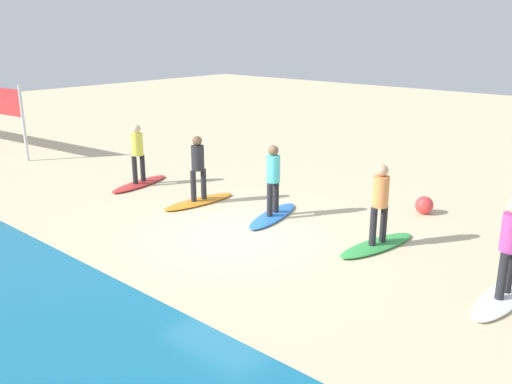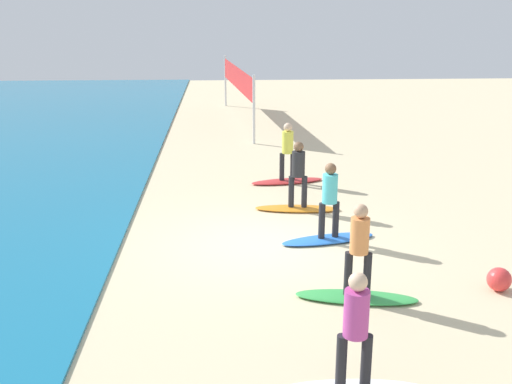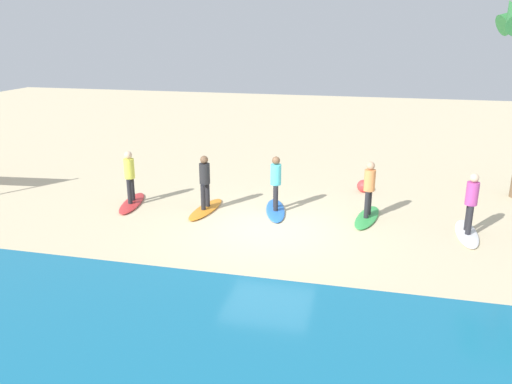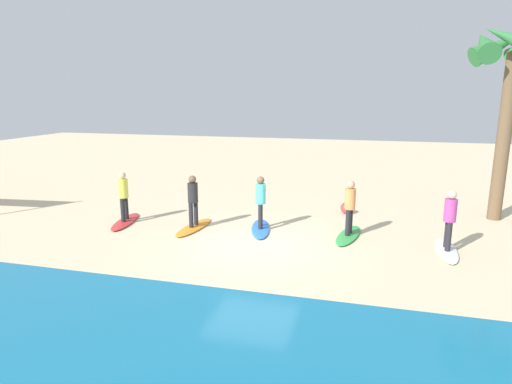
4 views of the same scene
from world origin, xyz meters
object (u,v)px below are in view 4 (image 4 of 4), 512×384
(surfboard_red, at_px, (125,222))
(surfboard_blue, at_px, (260,229))
(surfer_orange, at_px, (193,197))
(surfer_red, at_px, (123,193))
(surfboard_green, at_px, (348,235))
(surfer_green, at_px, (350,204))
(surfer_white, at_px, (450,215))
(beach_ball, at_px, (346,208))
(surfer_blue, at_px, (260,198))
(surfboard_white, at_px, (446,250))
(surfboard_orange, at_px, (194,227))

(surfboard_red, bearing_deg, surfboard_blue, 84.01)
(surfer_orange, distance_m, surfer_red, 2.47)
(surfboard_green, xyz_separation_m, surfer_green, (0.00, 0.00, 0.99))
(surfer_green, distance_m, surfboard_red, 7.38)
(surfer_white, height_order, beach_ball, surfer_white)
(surfboard_blue, bearing_deg, surfer_orange, -92.38)
(surfboard_green, xyz_separation_m, surfer_blue, (2.74, 0.03, 0.99))
(surfboard_green, distance_m, surfboard_blue, 2.74)
(surfer_white, xyz_separation_m, surfboard_green, (2.66, -0.63, -0.99))
(surfboard_white, xyz_separation_m, beach_ball, (2.87, -3.22, 0.17))
(surfer_red, bearing_deg, surfer_green, -176.63)
(surfboard_white, bearing_deg, surfboard_red, -89.49)
(surfer_blue, bearing_deg, surfer_green, -179.46)
(surfboard_blue, relative_size, surfboard_orange, 1.00)
(surfer_orange, distance_m, surfboard_red, 2.66)
(surfer_green, height_order, beach_ball, surfer_green)
(surfer_blue, xyz_separation_m, surfer_red, (4.57, 0.40, 0.00))
(surfboard_green, height_order, surfboard_red, same)
(surfer_white, bearing_deg, surfboard_red, -1.15)
(surfboard_orange, height_order, surfboard_red, same)
(surfer_green, distance_m, beach_ball, 2.73)
(surfer_white, bearing_deg, beach_ball, -48.31)
(surfer_red, bearing_deg, surfer_blue, -174.93)
(surfer_white, bearing_deg, surfer_red, -1.15)
(surfboard_green, distance_m, surfboard_orange, 4.86)
(surfer_blue, height_order, surfboard_orange, surfer_blue)
(surfer_white, xyz_separation_m, surfer_red, (9.96, -0.20, 0.00))
(surfboard_white, bearing_deg, surfer_green, -101.67)
(surfboard_blue, distance_m, surfer_orange, 2.36)
(surfer_red, bearing_deg, surfboard_red, 0.00)
(surfer_red, relative_size, beach_ball, 3.84)
(surfer_orange, bearing_deg, surfer_red, -0.05)
(surfer_green, bearing_deg, surfboard_blue, 0.54)
(surfer_white, bearing_deg, surfboard_green, -13.33)
(surfer_red, bearing_deg, surfer_white, 178.85)
(surfboard_orange, xyz_separation_m, surfer_orange, (0.00, 0.00, 0.99))
(surfer_blue, height_order, beach_ball, surfer_blue)
(surfer_white, height_order, surfer_orange, same)
(surfer_green, xyz_separation_m, surfer_orange, (4.84, 0.43, 0.00))
(surfer_blue, height_order, surfboard_red, surfer_blue)
(surfboard_blue, bearing_deg, surfboard_white, 70.25)
(surfboard_green, distance_m, surfboard_red, 7.32)
(surfboard_red, relative_size, surfer_red, 1.28)
(surfer_green, bearing_deg, surfer_orange, 5.11)
(surfboard_green, relative_size, surfer_orange, 1.28)
(surfer_blue, xyz_separation_m, surfer_orange, (2.10, 0.41, 0.00))
(surfboard_blue, distance_m, surfer_blue, 0.99)
(surfboard_white, distance_m, surfboard_green, 2.73)
(surfboard_white, height_order, surfboard_red, same)
(surfboard_blue, height_order, surfer_red, surfer_red)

